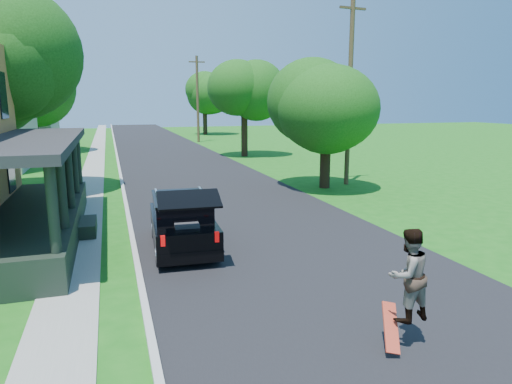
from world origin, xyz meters
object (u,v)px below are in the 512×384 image
object	(u,v)px
skateboarder	(408,275)
utility_pole_near	(350,91)
black_suv	(182,222)
tree_right_near	(326,98)

from	to	relation	value
skateboarder	utility_pole_near	bearing A→B (deg)	-122.73
black_suv	utility_pole_near	xyz separation A→B (m)	(9.68, 7.94, 3.94)
skateboarder	utility_pole_near	distance (m)	16.46
black_suv	skateboarder	xyz separation A→B (m)	(2.80, -6.62, 0.54)
tree_right_near	black_suv	bearing A→B (deg)	-137.61
black_suv	tree_right_near	bearing A→B (deg)	45.36
skateboarder	tree_right_near	distance (m)	15.36
black_suv	skateboarder	bearing A→B (deg)	-64.13
black_suv	tree_right_near	world-z (taller)	tree_right_near
black_suv	utility_pole_near	distance (m)	13.13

